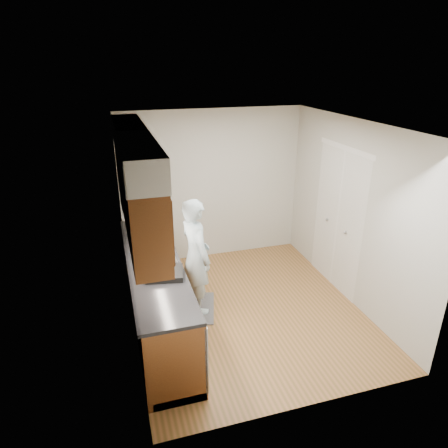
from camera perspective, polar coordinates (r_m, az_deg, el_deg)
The scene contains 16 objects.
floor at distance 5.65m, azimuth 3.16°, elevation -11.99°, with size 3.50×3.50×0.00m, color #976239.
ceiling at distance 4.71m, azimuth 3.83°, elevation 13.97°, with size 3.50×3.50×0.00m, color white.
wall_left at distance 4.78m, azimuth -13.72°, elevation -2.17°, with size 0.02×3.50×2.50m, color #B7B6AC.
wall_right at distance 5.71m, azimuth 17.79°, elevation 1.45°, with size 0.02×3.50×2.50m, color #B7B6AC.
wall_back at distance 6.62m, azimuth -1.67°, elevation 5.41°, with size 3.00×0.02×2.50m, color #B7B6AC.
counter at distance 5.15m, azimuth -9.57°, elevation -9.52°, with size 0.64×2.80×1.30m.
upper_cabinets at distance 4.59m, azimuth -12.45°, elevation 6.24°, with size 0.47×2.80×1.21m.
closet_door at distance 6.01m, azimuth 15.90°, elevation 0.44°, with size 0.02×1.22×2.05m, color white.
floor_mat at distance 5.65m, azimuth -3.81°, elevation -11.88°, with size 0.45×0.77×0.01m, color slate.
person at distance 5.20m, azimuth -4.07°, elevation -3.59°, with size 0.64×0.42×1.80m, color #A9C2CD.
soap_bottle_a at distance 5.40m, azimuth -11.40°, elevation -1.19°, with size 0.10×0.10×0.25m, color silver.
soap_bottle_b at distance 5.52m, azimuth -9.60°, elevation -0.84°, with size 0.09×0.09×0.19m, color silver.
soap_bottle_c at distance 5.73m, azimuth -10.15°, elevation -0.01°, with size 0.14×0.14×0.19m, color silver.
soda_can at distance 5.38m, azimuth -8.54°, elevation -1.86°, with size 0.06×0.06×0.11m, color #A51C30.
steel_can at distance 5.61m, azimuth -9.73°, elevation -0.95°, with size 0.06×0.06×0.11m, color #A5A5AA.
dish_rack at distance 4.55m, azimuth -8.48°, elevation -7.02°, with size 0.41×0.34×0.06m, color black.
Camera 1 is at (-1.61, -4.37, 3.19)m, focal length 32.00 mm.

